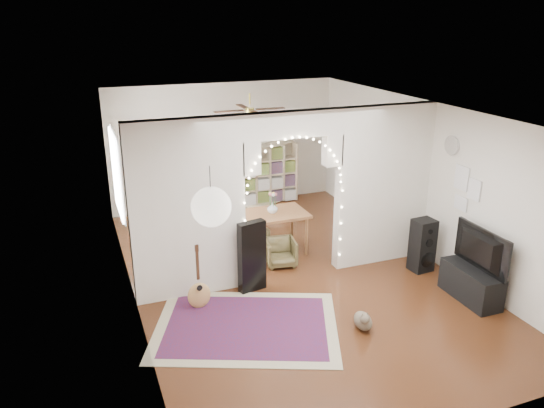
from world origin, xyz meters
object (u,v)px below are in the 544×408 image
object	(u,v)px
dining_table	(272,217)
dining_chair_left	(281,252)
acoustic_guitar	(199,285)
bookcase	(268,174)
dining_chair_right	(249,240)
media_console	(471,284)
floor_speaker	(422,245)

from	to	relation	value
dining_table	dining_chair_left	xyz separation A→B (m)	(-0.06, -0.53, -0.45)
acoustic_guitar	dining_table	xyz separation A→B (m)	(1.69, 1.43, 0.31)
bookcase	dining_chair_right	world-z (taller)	bookcase
acoustic_guitar	bookcase	world-z (taller)	bookcase
dining_table	dining_chair_right	distance (m)	0.60
dining_table	dining_chair_right	xyz separation A→B (m)	(-0.43, 0.07, -0.41)
media_console	dining_table	bearing A→B (deg)	130.38
dining_chair_left	bookcase	bearing A→B (deg)	82.01
floor_speaker	dining_table	xyz separation A→B (m)	(-2.06, 1.55, 0.24)
dining_table	media_console	bearing A→B (deg)	-50.56
media_console	floor_speaker	bearing A→B (deg)	96.40
acoustic_guitar	dining_chair_left	bearing A→B (deg)	11.48
acoustic_guitar	dining_chair_right	size ratio (longest dim) A/B	1.42
bookcase	dining_chair_right	bearing A→B (deg)	-141.20
floor_speaker	acoustic_guitar	bearing A→B (deg)	172.99
bookcase	dining_chair_left	xyz separation A→B (m)	(-0.95, -3.10, -0.44)
floor_speaker	bookcase	world-z (taller)	bookcase
bookcase	floor_speaker	bearing A→B (deg)	-97.47
bookcase	dining_chair_right	distance (m)	2.85
acoustic_guitar	media_console	bearing A→B (deg)	-34.52
acoustic_guitar	dining_chair_left	world-z (taller)	acoustic_guitar
dining_chair_left	dining_chair_right	world-z (taller)	dining_chair_right
floor_speaker	dining_chair_left	world-z (taller)	floor_speaker
bookcase	dining_chair_left	bearing A→B (deg)	-130.33
dining_chair_left	acoustic_guitar	bearing A→B (deg)	-142.29
floor_speaker	dining_chair_left	size ratio (longest dim) A/B	1.77
media_console	dining_chair_left	size ratio (longest dim) A/B	1.97
floor_speaker	dining_chair_left	distance (m)	2.36
dining_chair_left	dining_chair_right	bearing A→B (deg)	130.90
dining_chair_right	acoustic_guitar	bearing A→B (deg)	-135.29
acoustic_guitar	dining_chair_left	size ratio (longest dim) A/B	1.68
bookcase	dining_table	world-z (taller)	bookcase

